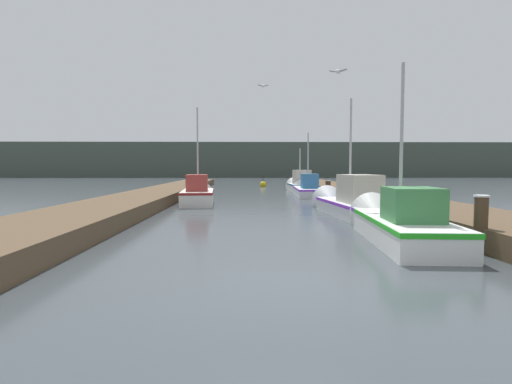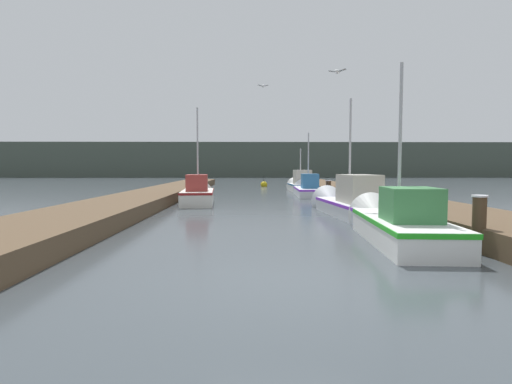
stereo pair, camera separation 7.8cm
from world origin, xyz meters
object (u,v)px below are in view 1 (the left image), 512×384
Objects in this scene: mooring_piling_1 at (196,184)px; seagull_1 at (338,72)px; mooring_piling_2 at (312,184)px; channel_buoy at (263,185)px; fishing_boat_3 at (307,189)px; mooring_piling_3 at (328,188)px; fishing_boat_0 at (396,222)px; mooring_piling_0 at (481,224)px; fishing_boat_4 at (299,184)px; seagull_lead at (263,86)px; fishing_boat_2 at (198,194)px; fishing_boat_1 at (348,202)px.

seagull_1 is (6.48, -15.71, 4.19)m from mooring_piling_1.
channel_buoy is (-3.26, 7.47, -0.35)m from mooring_piling_2.
fishing_boat_3 reaches higher than mooring_piling_3.
mooring_piling_0 is (1.14, -1.69, 0.19)m from fishing_boat_0.
fishing_boat_4 is 4.32× the size of mooring_piling_0.
fishing_boat_4 is 5.46m from mooring_piling_3.
seagull_lead is (-2.92, 10.54, 5.45)m from fishing_boat_0.
mooring_piling_0 is at bearing -84.18° from fishing_boat_3.
mooring_piling_3 is (1.20, 14.28, 0.08)m from fishing_boat_0.
mooring_piling_0 is 1.23× the size of mooring_piling_3.
fishing_boat_4 is at bearing -114.16° from seagull_lead.
mooring_piling_3 is 1.84× the size of seagull_1.
fishing_boat_0 is at bearing -94.82° from mooring_piling_3.
fishing_boat_2 reaches higher than mooring_piling_3.
mooring_piling_0 is (1.05, -6.80, 0.14)m from fishing_boat_1.
seagull_lead is at bearing -110.56° from fishing_boat_4.
seagull_lead is at bearing -137.73° from mooring_piling_3.
fishing_boat_4 is at bearing 9.32° from mooring_piling_1.
mooring_piling_1 reaches higher than mooring_piling_3.
mooring_piling_1 reaches higher than channel_buoy.
mooring_piling_3 is (7.31, 4.65, 0.02)m from fishing_boat_2.
fishing_boat_3 is 9.78× the size of seagull_lead.
seagull_lead reaches higher than mooring_piling_3.
fishing_boat_2 is (-6.21, 4.53, 0.01)m from fishing_boat_1.
fishing_boat_1 is at bearing -60.71° from mooring_piling_1.
fishing_boat_2 is at bearing 139.32° from fishing_boat_1.
fishing_boat_0 is 15.21m from fishing_boat_3.
fishing_boat_0 is 19.83m from mooring_piling_1.
fishing_boat_1 is at bearing 98.76° from mooring_piling_0.
mooring_piling_3 is (0.06, 15.97, -0.11)m from mooring_piling_0.
fishing_boat_0 is 1.05× the size of fishing_boat_4.
fishing_boat_4 reaches higher than mooring_piling_0.
seagull_1 is (-2.03, 4.40, 4.13)m from mooring_piling_0.
seagull_1 is (-1.04, -16.94, 4.26)m from fishing_boat_4.
mooring_piling_2 is at bearing 113.22° from seagull_1.
mooring_piling_1 is (-7.46, 13.30, 0.09)m from fishing_boat_1.
fishing_boat_4 is (0.08, 4.43, 0.10)m from fishing_boat_3.
seagull_1 is (5.23, -6.93, 4.27)m from fishing_boat_2.
fishing_boat_0 is 1.00× the size of fishing_boat_3.
mooring_piling_3 is at bearing -87.62° from mooring_piling_2.
fishing_boat_1 is 8.23m from seagull_lead.
fishing_boat_2 reaches higher than mooring_piling_0.
fishing_boat_0 is at bearing -85.14° from channel_buoy.
fishing_boat_3 is (6.18, 5.57, -0.09)m from fishing_boat_2.
mooring_piling_0 is 1.10× the size of mooring_piling_1.
mooring_piling_3 is (0.20, -4.79, -0.02)m from mooring_piling_2.
mooring_piling_1 reaches higher than mooring_piling_2.
fishing_boat_3 is 10.18× the size of seagull_1.
fishing_boat_1 is 1.09× the size of fishing_boat_3.
fishing_boat_0 is 5.11m from fishing_boat_1.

